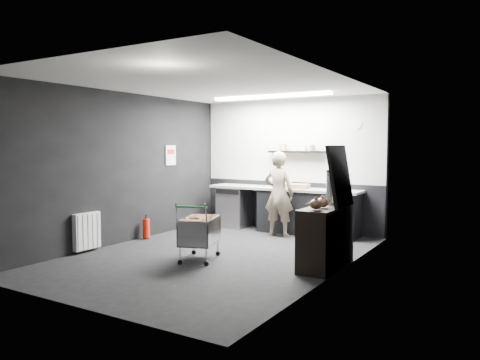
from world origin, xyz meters
The scene contains 22 objects.
floor centered at (0.00, 0.00, 0.00)m, with size 5.50×5.50×0.00m, color black.
ceiling centered at (0.00, 0.00, 2.70)m, with size 5.50×5.50×0.00m, color white.
wall_back centered at (0.00, 2.75, 1.35)m, with size 5.50×5.50×0.00m, color black.
wall_front centered at (0.00, -2.75, 1.35)m, with size 5.50×5.50×0.00m, color black.
wall_left centered at (-2.00, 0.00, 1.35)m, with size 5.50×5.50×0.00m, color black.
wall_right centered at (2.00, 0.00, 1.35)m, with size 5.50×5.50×0.00m, color black.
kitchen_wall_panel centered at (0.00, 2.73, 1.85)m, with size 3.95×0.02×1.70m, color beige.
dado_panel centered at (0.00, 2.73, 0.50)m, with size 3.95×0.02×1.00m, color black.
floating_shelf centered at (0.20, 2.62, 1.62)m, with size 1.20×0.22×0.04m, color black.
wall_clock centered at (1.40, 2.72, 2.15)m, with size 0.20×0.20×0.03m, color white.
poster centered at (-1.98, 1.30, 1.55)m, with size 0.02×0.30×0.40m, color silver.
poster_red_band centered at (-1.98, 1.30, 1.62)m, with size 0.01×0.22×0.10m, color red.
radiator centered at (-1.94, -0.90, 0.35)m, with size 0.10×0.50×0.60m, color white.
ceiling_strip centered at (0.00, 1.85, 2.67)m, with size 2.40×0.20×0.04m, color white.
prep_counter centered at (0.14, 2.42, 0.46)m, with size 3.20×0.61×0.90m.
person centered at (0.13, 1.97, 0.82)m, with size 0.60×0.39×1.64m, color beige.
shopping_cart centered at (-0.05, -0.37, 0.42)m, with size 0.72×0.96×0.89m.
sideboard centered at (1.77, 0.25, 0.56)m, with size 0.50×1.17×1.75m.
fire_extinguisher centered at (-1.85, 0.41, 0.21)m, with size 0.13×0.13×0.44m.
cardboard_box centered at (0.34, 2.37, 0.94)m, with size 0.44×0.34×0.09m, color #A27F56.
pink_tub centered at (-0.03, 2.42, 1.01)m, with size 0.22×0.22×0.22m, color silver.
white_container centered at (0.11, 2.37, 0.98)m, with size 0.17×0.13×0.15m, color white.
Camera 1 is at (4.14, -6.07, 1.76)m, focal length 35.00 mm.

